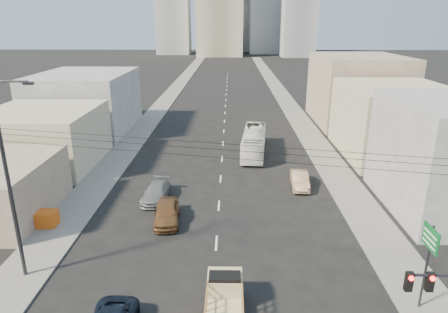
{
  "coord_description": "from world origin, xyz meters",
  "views": [
    {
      "loc": [
        0.95,
        -16.5,
        14.73
      ],
      "look_at": [
        0.39,
        16.59,
        3.5
      ],
      "focal_mm": 32.0,
      "sensor_mm": 36.0,
      "label": 1
    }
  ],
  "objects_px": {
    "city_bus": "(254,142)",
    "sedan_grey": "(156,192)",
    "streetlamp_left": "(10,178)",
    "flatbed_pickup": "(225,298)",
    "green_sign": "(429,248)",
    "crate_stack": "(45,219)",
    "sedan_brown": "(167,213)",
    "sedan_tan": "(300,180)"
  },
  "relations": [
    {
      "from": "city_bus",
      "to": "green_sign",
      "type": "relative_size",
      "value": 2.09
    },
    {
      "from": "flatbed_pickup",
      "to": "sedan_brown",
      "type": "xyz_separation_m",
      "value": [
        -4.6,
        10.32,
        -0.31
      ]
    },
    {
      "from": "sedan_brown",
      "to": "green_sign",
      "type": "height_order",
      "value": "green_sign"
    },
    {
      "from": "green_sign",
      "to": "sedan_tan",
      "type": "bearing_deg",
      "value": 102.56
    },
    {
      "from": "flatbed_pickup",
      "to": "streetlamp_left",
      "type": "height_order",
      "value": "streetlamp_left"
    },
    {
      "from": "sedan_grey",
      "to": "streetlamp_left",
      "type": "relative_size",
      "value": 0.4
    },
    {
      "from": "streetlamp_left",
      "to": "crate_stack",
      "type": "distance_m",
      "value": 8.55
    },
    {
      "from": "sedan_brown",
      "to": "crate_stack",
      "type": "bearing_deg",
      "value": -179.37
    },
    {
      "from": "city_bus",
      "to": "green_sign",
      "type": "height_order",
      "value": "green_sign"
    },
    {
      "from": "city_bus",
      "to": "green_sign",
      "type": "xyz_separation_m",
      "value": [
        7.47,
        -26.61,
        2.29
      ]
    },
    {
      "from": "crate_stack",
      "to": "sedan_grey",
      "type": "bearing_deg",
      "value": 33.63
    },
    {
      "from": "flatbed_pickup",
      "to": "crate_stack",
      "type": "bearing_deg",
      "value": 145.59
    },
    {
      "from": "sedan_grey",
      "to": "green_sign",
      "type": "relative_size",
      "value": 0.95
    },
    {
      "from": "sedan_tan",
      "to": "green_sign",
      "type": "height_order",
      "value": "green_sign"
    },
    {
      "from": "flatbed_pickup",
      "to": "city_bus",
      "type": "bearing_deg",
      "value": 83.73
    },
    {
      "from": "sedan_tan",
      "to": "streetlamp_left",
      "type": "height_order",
      "value": "streetlamp_left"
    },
    {
      "from": "flatbed_pickup",
      "to": "crate_stack",
      "type": "distance_m",
      "value": 16.59
    },
    {
      "from": "sedan_tan",
      "to": "green_sign",
      "type": "xyz_separation_m",
      "value": [
        3.71,
        -16.65,
        3.04
      ]
    },
    {
      "from": "city_bus",
      "to": "green_sign",
      "type": "distance_m",
      "value": 27.73
    },
    {
      "from": "sedan_grey",
      "to": "green_sign",
      "type": "height_order",
      "value": "green_sign"
    },
    {
      "from": "crate_stack",
      "to": "city_bus",
      "type": "bearing_deg",
      "value": 47.12
    },
    {
      "from": "city_bus",
      "to": "sedan_brown",
      "type": "xyz_separation_m",
      "value": [
        -7.6,
        -17.04,
        -0.66
      ]
    },
    {
      "from": "streetlamp_left",
      "to": "flatbed_pickup",
      "type": "bearing_deg",
      "value": -15.03
    },
    {
      "from": "flatbed_pickup",
      "to": "green_sign",
      "type": "height_order",
      "value": "green_sign"
    },
    {
      "from": "sedan_brown",
      "to": "sedan_tan",
      "type": "relative_size",
      "value": 1.08
    },
    {
      "from": "green_sign",
      "to": "crate_stack",
      "type": "distance_m",
      "value": 25.84
    },
    {
      "from": "city_bus",
      "to": "streetlamp_left",
      "type": "distance_m",
      "value": 28.87
    },
    {
      "from": "sedan_grey",
      "to": "crate_stack",
      "type": "relative_size",
      "value": 2.63
    },
    {
      "from": "sedan_grey",
      "to": "green_sign",
      "type": "bearing_deg",
      "value": -35.65
    },
    {
      "from": "city_bus",
      "to": "sedan_tan",
      "type": "xyz_separation_m",
      "value": [
        3.76,
        -9.96,
        -0.74
      ]
    },
    {
      "from": "sedan_tan",
      "to": "green_sign",
      "type": "bearing_deg",
      "value": -73.69
    },
    {
      "from": "sedan_grey",
      "to": "streetlamp_left",
      "type": "xyz_separation_m",
      "value": [
        -5.93,
        -11.14,
        5.75
      ]
    },
    {
      "from": "sedan_brown",
      "to": "crate_stack",
      "type": "distance_m",
      "value": 9.14
    },
    {
      "from": "sedan_brown",
      "to": "green_sign",
      "type": "relative_size",
      "value": 0.93
    },
    {
      "from": "flatbed_pickup",
      "to": "city_bus",
      "type": "xyz_separation_m",
      "value": [
        3.01,
        27.35,
        0.36
      ]
    },
    {
      "from": "sedan_tan",
      "to": "streetlamp_left",
      "type": "bearing_deg",
      "value": -139.35
    },
    {
      "from": "city_bus",
      "to": "streetlamp_left",
      "type": "height_order",
      "value": "streetlamp_left"
    },
    {
      "from": "green_sign",
      "to": "streetlamp_left",
      "type": "height_order",
      "value": "streetlamp_left"
    },
    {
      "from": "sedan_brown",
      "to": "streetlamp_left",
      "type": "xyz_separation_m",
      "value": [
        -7.48,
        -7.07,
        5.65
      ]
    },
    {
      "from": "city_bus",
      "to": "sedan_grey",
      "type": "bearing_deg",
      "value": -119.42
    },
    {
      "from": "city_bus",
      "to": "crate_stack",
      "type": "xyz_separation_m",
      "value": [
        -16.69,
        -17.98,
        -0.76
      ]
    },
    {
      "from": "sedan_brown",
      "to": "streetlamp_left",
      "type": "distance_m",
      "value": 11.74
    }
  ]
}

